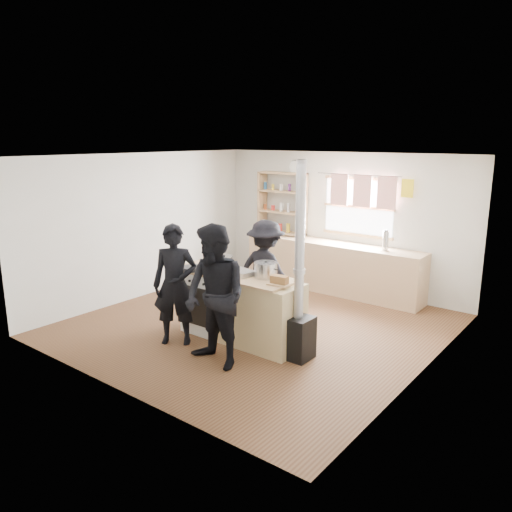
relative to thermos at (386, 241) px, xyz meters
name	(u,v)px	position (x,y,z in m)	size (l,w,h in m)	color
ground	(257,326)	(-1.01, -2.22, -1.07)	(5.00, 5.00, 0.01)	brown
back_counter	(331,267)	(-1.01, 0.00, -0.61)	(3.40, 0.55, 0.90)	tan
shelving_unit	(282,203)	(-2.21, 0.12, 0.45)	(1.00, 0.28, 1.20)	tan
thermos	(386,241)	(0.00, 0.00, 0.00)	(0.10, 0.10, 0.33)	silver
cooking_island	(241,307)	(-0.86, -2.77, -0.60)	(1.97, 0.64, 0.93)	white
skillet_greens	(192,268)	(-1.57, -2.98, -0.11)	(0.33, 0.33, 0.05)	black
roast_tray	(241,272)	(-0.87, -2.75, -0.10)	(0.41, 0.31, 0.07)	silver
stockpot_stove	(224,262)	(-1.29, -2.62, -0.05)	(0.24, 0.24, 0.20)	#BCBCBF
stockpot_counter	(266,270)	(-0.52, -2.65, -0.03)	(0.31, 0.31, 0.23)	#B1B1B3
bread_board	(279,281)	(-0.18, -2.82, -0.08)	(0.30, 0.22, 0.12)	tan
flue_heater	(298,310)	(0.09, -2.79, -0.42)	(0.35, 0.35, 2.50)	black
person_near_left	(175,285)	(-1.49, -3.39, -0.24)	(0.60, 0.39, 1.64)	black
person_near_right	(215,297)	(-0.58, -3.58, -0.18)	(0.86, 0.67, 1.76)	black
person_far	(266,271)	(-1.06, -1.93, -0.29)	(1.01, 0.58, 1.56)	black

